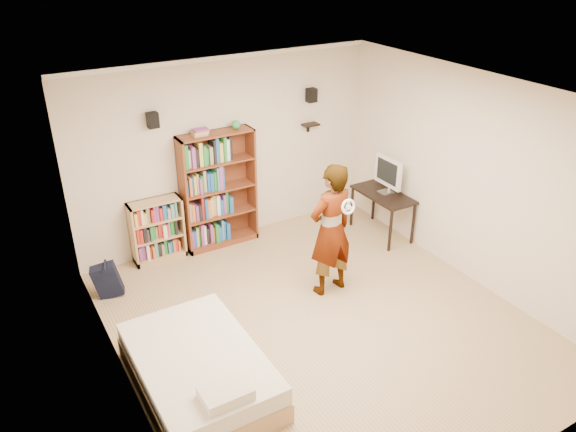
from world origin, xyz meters
name	(u,v)px	position (x,y,z in m)	size (l,w,h in m)	color
ground	(321,322)	(0.00, 0.00, 0.00)	(4.50, 5.00, 0.01)	tan
room_shell	(326,186)	(0.00, 0.00, 1.76)	(4.52, 5.02, 2.71)	beige
crown_molding	(328,101)	(0.00, 0.00, 2.67)	(4.50, 5.00, 0.06)	white
speaker_left	(153,120)	(-1.05, 2.40, 2.00)	(0.14, 0.12, 0.20)	black
speaker_right	(311,95)	(1.35, 2.40, 2.00)	(0.14, 0.12, 0.20)	black
wall_shelf	(311,125)	(1.35, 2.41, 1.55)	(0.25, 0.16, 0.03)	black
tall_bookshelf	(219,190)	(-0.23, 2.34, 0.85)	(1.08, 0.31, 1.71)	brown
low_bookshelf	(157,230)	(-1.17, 2.36, 0.45)	(0.72, 0.27, 0.90)	tan
computer_desk	(382,214)	(1.98, 1.36, 0.34)	(0.50, 1.00, 0.68)	black
imac	(387,176)	(2.03, 1.37, 0.95)	(0.11, 0.54, 0.54)	silver
daybed	(199,366)	(-1.65, -0.26, 0.26)	(1.16, 1.79, 0.53)	white
person	(331,230)	(0.46, 0.52, 0.87)	(0.63, 0.42, 1.74)	black
wii_wheel	(348,207)	(0.46, 0.19, 1.33)	(0.19, 0.19, 0.03)	silver
navy_bag	(107,280)	(-2.03, 1.82, 0.23)	(0.34, 0.22, 0.46)	black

